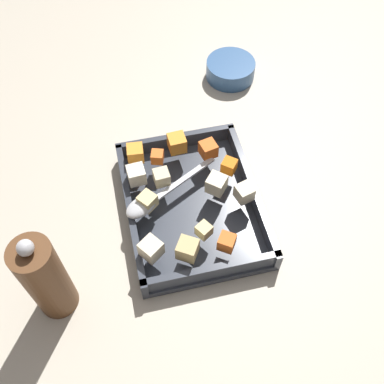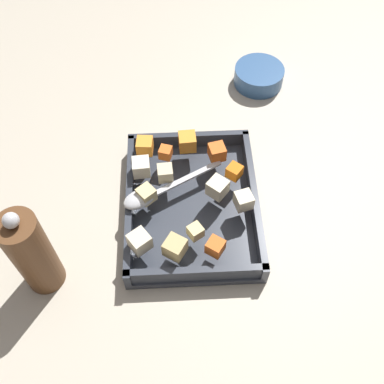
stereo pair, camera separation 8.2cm
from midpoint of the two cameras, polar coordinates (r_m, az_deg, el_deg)
The scene contains 19 objects.
ground_plane at distance 0.87m, azimuth 1.70°, elevation -2.62°, with size 4.00×4.00×0.00m, color #BCB29E.
baking_dish at distance 0.86m, azimuth 2.73°, elevation -1.85°, with size 0.31×0.24×0.05m.
carrot_chunk_near_right at distance 0.77m, azimuth 6.03°, elevation -7.07°, with size 0.03×0.03×0.03m, color orange.
carrot_chunk_heap_top at distance 0.88m, azimuth 5.84°, elevation 4.82°, with size 0.03×0.03×0.03m, color orange.
carrot_chunk_mid_left at distance 0.87m, azimuth -0.65°, elevation 4.78°, with size 0.02×0.02×0.02m, color orange.
carrot_chunk_front_center at distance 0.85m, azimuth 8.08°, elevation 2.36°, with size 0.03×0.03×0.03m, color orange.
carrot_chunk_near_left at distance 0.88m, azimuth -3.28°, elevation 5.59°, with size 0.03×0.03×0.03m, color orange.
carrot_chunk_back_center at distance 0.89m, azimuth 2.07°, elevation 6.14°, with size 0.03×0.03×0.03m, color orange.
potato_chunk_center at distance 0.84m, azimuth -0.60°, elevation 2.18°, with size 0.03×0.03×0.03m, color beige.
potato_chunk_corner_ne at distance 0.82m, azimuth 6.07°, elevation 0.35°, with size 0.03×0.03×0.03m, color beige.
potato_chunk_under_handle at distance 0.82m, azimuth 9.36°, elevation -1.26°, with size 0.03×0.03×0.03m, color beige.
potato_chunk_far_right at distance 0.81m, azimuth -2.88°, elevation -0.74°, with size 0.03×0.03×0.03m, color #E0CC89.
potato_chunk_near_spoon at distance 0.76m, azimuth 0.97°, elevation -7.19°, with size 0.03×0.03×0.03m, color tan.
potato_chunk_heap_side at distance 0.78m, azimuth 3.46°, elevation -5.19°, with size 0.02×0.02×0.02m, color #E0CC89.
parsnip_chunk_corner_nw at distance 0.76m, azimuth -3.53°, elevation -6.44°, with size 0.03×0.03×0.03m, color beige.
parsnip_chunk_rim_edge at distance 0.85m, azimuth -3.64°, elevation 2.94°, with size 0.03×0.03×0.03m, color silver.
serving_spoon at distance 0.82m, azimuth -2.91°, elevation -0.72°, with size 0.12×0.19×0.02m.
pepper_mill at distance 0.75m, azimuth -16.48°, elevation -7.62°, with size 0.06×0.06×0.21m.
small_prep_bowl at distance 1.10m, azimuth 10.56°, elevation 13.98°, with size 0.11×0.11×0.04m, color #33598C.
Camera 2 is at (-0.46, 0.01, 0.74)m, focal length 42.57 mm.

